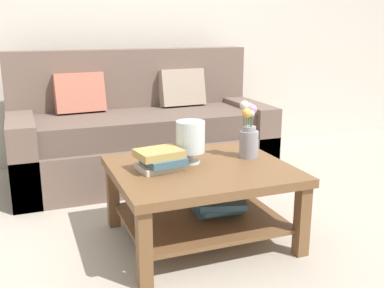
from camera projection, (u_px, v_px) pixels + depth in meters
name	position (u px, v px, depth m)	size (l,w,h in m)	color
ground_plane	(191.00, 215.00, 3.08)	(10.00, 10.00, 0.00)	#ADA393
back_wall	(128.00, 15.00, 4.22)	(6.40, 0.12, 2.70)	beige
couch	(141.00, 134.00, 3.81)	(2.10, 0.90, 1.06)	brown
coffee_table	(203.00, 188.00, 2.66)	(1.02, 0.87, 0.46)	brown
book_stack_main	(160.00, 159.00, 2.55)	(0.29, 0.24, 0.12)	beige
glass_hurricane_vase	(190.00, 138.00, 2.66)	(0.17, 0.17, 0.26)	silver
flower_pitcher	(249.00, 135.00, 2.78)	(0.12, 0.12, 0.36)	gray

